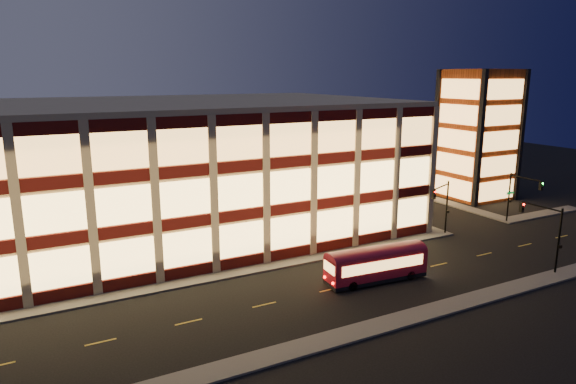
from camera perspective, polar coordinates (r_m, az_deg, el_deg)
ground at (r=46.16m, az=-3.64°, el=-9.08°), size 200.00×200.00×0.00m
sidewalk_office_south at (r=45.94m, az=-7.61°, el=-9.18°), size 54.00×2.00×0.15m
sidewalk_office_east at (r=71.29m, az=7.55°, el=-1.15°), size 2.00×30.00×0.15m
sidewalk_tower_south at (r=72.22m, az=26.24°, el=-2.22°), size 14.00×2.00×0.15m
sidewalk_tower_west at (r=78.08m, az=14.13°, el=-0.20°), size 2.00×30.00×0.15m
sidewalk_near at (r=35.81m, az=5.40°, el=-15.84°), size 100.00×2.00×0.15m
office_building at (r=58.69m, az=-13.26°, el=2.74°), size 50.45×30.45×14.50m
stair_tower at (r=77.33m, az=20.31°, el=5.97°), size 8.60×8.60×18.00m
traffic_signal_far at (r=57.44m, az=16.78°, el=-0.89°), size 3.79×1.87×6.00m
traffic_signal_right at (r=65.26m, az=24.38°, el=0.11°), size 1.20×4.37×6.00m
traffic_signal_near at (r=51.44m, az=26.65°, el=-3.30°), size 0.32×4.45×6.00m
trolley_bus at (r=44.67m, az=9.77°, el=-7.69°), size 9.15×3.01×3.05m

